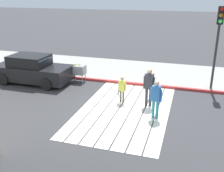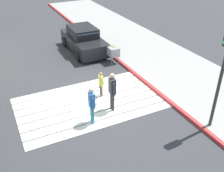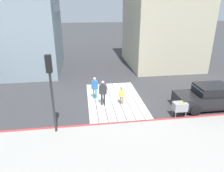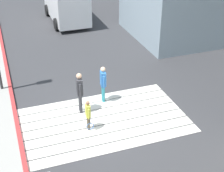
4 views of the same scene
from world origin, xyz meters
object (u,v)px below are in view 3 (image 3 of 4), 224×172
(pedestrian_adult_trailing, at_px, (103,91))
(pedestrian_child_with_racket, at_px, (121,95))
(tennis_ball_cart, at_px, (180,106))
(pedestrian_adult_lead, at_px, (95,86))
(car_parked_near_curb, at_px, (209,97))
(traffic_light_corner, at_px, (50,79))

(pedestrian_adult_trailing, xyz_separation_m, pedestrian_child_with_racket, (-0.03, -1.24, -0.33))
(tennis_ball_cart, height_order, pedestrian_adult_lead, pedestrian_adult_lead)
(tennis_ball_cart, height_order, pedestrian_adult_trailing, pedestrian_adult_trailing)
(car_parked_near_curb, relative_size, traffic_light_corner, 1.02)
(tennis_ball_cart, xyz_separation_m, pedestrian_adult_trailing, (2.20, 4.39, 0.32))
(traffic_light_corner, distance_m, pedestrian_adult_lead, 5.08)
(car_parked_near_curb, distance_m, pedestrian_adult_trailing, 6.93)
(traffic_light_corner, distance_m, pedestrian_adult_trailing, 4.50)
(pedestrian_adult_trailing, bearing_deg, traffic_light_corner, 135.72)
(tennis_ball_cart, bearing_deg, pedestrian_adult_trailing, 63.42)
(tennis_ball_cart, bearing_deg, traffic_light_corner, 95.39)
(tennis_ball_cart, distance_m, pedestrian_adult_lead, 5.90)
(car_parked_near_curb, xyz_separation_m, pedestrian_adult_trailing, (1.30, 6.80, 0.29))
(pedestrian_adult_lead, bearing_deg, pedestrian_adult_trailing, -157.17)
(car_parked_near_curb, bearing_deg, traffic_light_corner, 99.34)
(traffic_light_corner, bearing_deg, tennis_ball_cart, -84.61)
(car_parked_near_curb, height_order, pedestrian_child_with_racket, car_parked_near_curb)
(car_parked_near_curb, distance_m, tennis_ball_cart, 2.57)
(pedestrian_child_with_racket, bearing_deg, pedestrian_adult_trailing, 88.71)
(tennis_ball_cart, relative_size, pedestrian_adult_lead, 0.63)
(car_parked_near_curb, relative_size, pedestrian_adult_trailing, 2.46)
(pedestrian_adult_lead, xyz_separation_m, pedestrian_child_with_racket, (-1.15, -1.72, -0.25))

